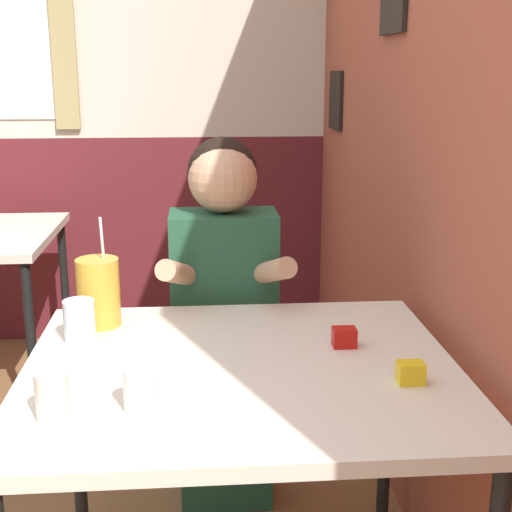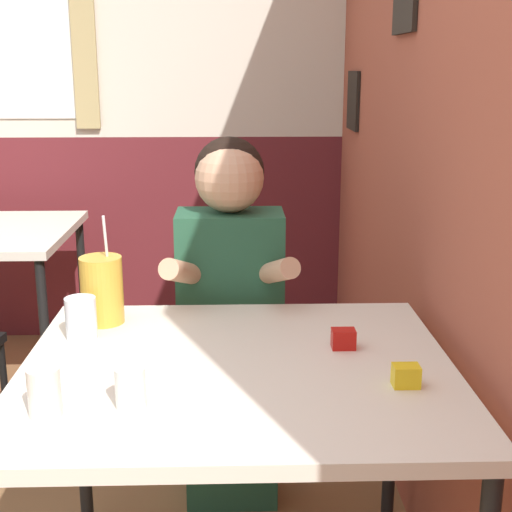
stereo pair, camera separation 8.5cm
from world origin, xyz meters
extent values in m
cube|color=#9E4C38|center=(1.29, 1.31, 1.35)|extent=(0.06, 4.62, 2.70)
cube|color=black|center=(1.25, 1.28, 1.66)|extent=(0.02, 0.29, 0.19)
cube|color=black|center=(1.25, 2.25, 1.30)|extent=(0.02, 0.26, 0.27)
cube|color=maroon|center=(0.00, 2.65, 0.55)|extent=(5.53, 0.06, 1.10)
cube|color=tan|center=(-0.06, 2.60, 1.55)|extent=(0.12, 0.02, 0.80)
cube|color=beige|center=(0.69, 0.43, 0.74)|extent=(1.05, 0.90, 0.04)
cylinder|color=black|center=(0.21, 0.84, 0.36)|extent=(0.04, 0.04, 0.72)
cylinder|color=black|center=(1.18, 0.84, 0.36)|extent=(0.04, 0.04, 0.72)
cylinder|color=black|center=(-0.09, 1.58, 0.36)|extent=(0.04, 0.04, 0.72)
cylinder|color=black|center=(-0.09, 2.33, 0.36)|extent=(0.04, 0.04, 0.72)
cube|color=#235138|center=(0.67, 1.04, 0.23)|extent=(0.31, 0.20, 0.45)
cube|color=#235138|center=(0.67, 1.04, 0.73)|extent=(0.34, 0.20, 0.56)
sphere|color=black|center=(0.67, 1.07, 1.14)|extent=(0.22, 0.22, 0.22)
sphere|color=tan|center=(0.67, 1.04, 1.12)|extent=(0.22, 0.22, 0.22)
cylinder|color=tan|center=(0.54, 0.90, 0.86)|extent=(0.14, 0.27, 0.15)
cylinder|color=tan|center=(0.81, 0.90, 0.86)|extent=(0.14, 0.27, 0.15)
cylinder|color=gold|center=(0.32, 0.74, 0.85)|extent=(0.12, 0.12, 0.19)
cylinder|color=white|center=(0.34, 0.74, 1.00)|extent=(0.01, 0.04, 0.14)
cylinder|color=silver|center=(0.28, 0.62, 0.82)|extent=(0.08, 0.08, 0.11)
cylinder|color=silver|center=(0.47, 0.22, 0.80)|extent=(0.06, 0.06, 0.09)
cylinder|color=silver|center=(0.30, 0.18, 0.81)|extent=(0.07, 0.07, 0.10)
cube|color=#B7140F|center=(0.96, 0.53, 0.78)|extent=(0.06, 0.04, 0.05)
cube|color=yellow|center=(1.07, 0.30, 0.78)|extent=(0.06, 0.04, 0.05)
camera|label=1|loc=(0.60, -1.16, 1.45)|focal=50.00mm
camera|label=2|loc=(0.69, -1.16, 1.45)|focal=50.00mm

